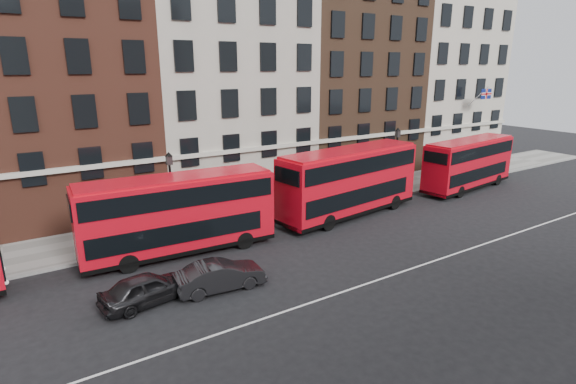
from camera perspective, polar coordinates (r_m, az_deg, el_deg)
ground at (r=25.01m, az=9.74°, el=-8.68°), size 120.00×120.00×0.00m
pavement at (r=32.91m, az=-2.59°, el=-2.25°), size 80.00×5.00×0.15m
kerb at (r=30.88m, az=-0.25°, el=-3.45°), size 80.00×0.30×0.16m
road_centre_line at (r=23.73m, az=13.03°, el=-10.27°), size 70.00×0.12×0.01m
building_terrace at (r=37.73m, az=-9.07°, el=15.59°), size 64.00×11.95×22.00m
bus_b at (r=25.53m, az=-13.83°, el=-2.61°), size 10.81×3.21×4.48m
bus_c at (r=31.40m, az=7.78°, el=1.45°), size 11.60×4.16×4.77m
bus_d at (r=41.04m, az=21.94°, el=3.47°), size 10.42×3.65×4.29m
car_rear at (r=21.34m, az=-17.43°, el=-11.60°), size 4.37×2.30×1.42m
car_front at (r=21.78m, az=-8.60°, el=-10.46°), size 4.37×1.88×1.40m
lamp_post_left at (r=27.28m, az=-14.59°, el=0.00°), size 0.44×0.44×5.33m
lamp_post_right at (r=37.50m, az=13.57°, el=4.32°), size 0.44×0.44×5.33m
traffic_light at (r=45.15m, az=23.27°, el=4.56°), size 0.25×0.45×3.27m
iron_railings at (r=34.58m, az=-4.43°, el=-0.38°), size 6.60×0.06×1.00m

